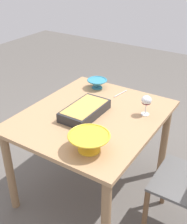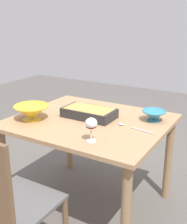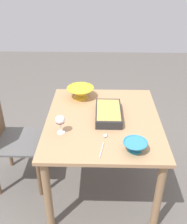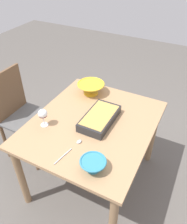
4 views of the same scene
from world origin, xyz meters
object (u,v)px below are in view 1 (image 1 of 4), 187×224
object	(u,v)px
mixing_bowl	(97,83)
small_bowl	(89,142)
casserole_dish	(85,110)
serving_spoon	(113,98)
wine_glass	(146,101)
dining_table	(93,127)

from	to	relation	value
mixing_bowl	small_bowl	bearing A→B (deg)	-151.14
casserole_dish	serving_spoon	bearing A→B (deg)	-6.49
casserole_dish	serving_spoon	size ratio (longest dim) A/B	1.41
wine_glass	casserole_dish	bearing A→B (deg)	123.18
dining_table	wine_glass	bearing A→B (deg)	-57.46
small_bowl	mixing_bowl	bearing A→B (deg)	28.86
wine_glass	small_bowl	xyz separation A→B (m)	(-0.58, 0.11, -0.05)
dining_table	mixing_bowl	size ratio (longest dim) A/B	6.39
dining_table	wine_glass	xyz separation A→B (m)	(0.21, -0.33, 0.22)
casserole_dish	small_bowl	bearing A→B (deg)	-142.51
casserole_dish	mixing_bowl	distance (m)	0.48
wine_glass	serving_spoon	size ratio (longest dim) A/B	0.55
wine_glass	casserole_dish	xyz separation A→B (m)	(-0.24, 0.37, -0.07)
mixing_bowl	small_bowl	size ratio (longest dim) A/B	0.68
dining_table	small_bowl	xyz separation A→B (m)	(-0.37, -0.21, 0.17)
wine_glass	small_bowl	world-z (taller)	wine_glass
dining_table	casserole_dish	size ratio (longest dim) A/B	2.84
wine_glass	small_bowl	bearing A→B (deg)	169.02
dining_table	serving_spoon	size ratio (longest dim) A/B	4.00
mixing_bowl	small_bowl	xyz separation A→B (m)	(-0.78, -0.43, 0.02)
mixing_bowl	small_bowl	distance (m)	0.89
mixing_bowl	serving_spoon	world-z (taller)	mixing_bowl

